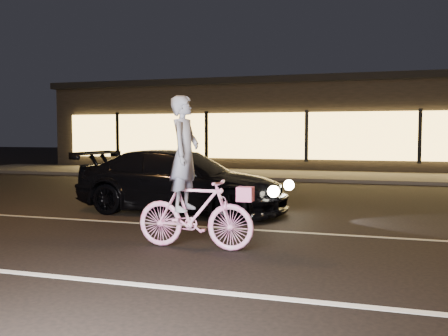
% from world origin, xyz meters
% --- Properties ---
extents(ground, '(90.00, 90.00, 0.00)m').
position_xyz_m(ground, '(0.00, 0.00, 0.00)').
color(ground, black).
rests_on(ground, ground).
extents(lane_stripe_near, '(60.00, 0.12, 0.01)m').
position_xyz_m(lane_stripe_near, '(0.00, -1.50, 0.00)').
color(lane_stripe_near, silver).
rests_on(lane_stripe_near, ground).
extents(lane_stripe_far, '(60.00, 0.10, 0.01)m').
position_xyz_m(lane_stripe_far, '(0.00, 2.00, 0.00)').
color(lane_stripe_far, gray).
rests_on(lane_stripe_far, ground).
extents(sidewalk, '(30.00, 4.00, 0.12)m').
position_xyz_m(sidewalk, '(0.00, 13.00, 0.06)').
color(sidewalk, '#383533').
rests_on(sidewalk, ground).
extents(storefront, '(25.40, 8.42, 4.20)m').
position_xyz_m(storefront, '(0.00, 18.97, 2.15)').
color(storefront, black).
rests_on(storefront, ground).
extents(cyclist, '(1.80, 0.62, 2.27)m').
position_xyz_m(cyclist, '(0.29, 0.35, 0.81)').
color(cyclist, '#FF3AAD').
rests_on(cyclist, ground).
extents(sedan, '(4.76, 2.19, 1.35)m').
position_xyz_m(sedan, '(-1.14, 3.44, 0.67)').
color(sedan, black).
rests_on(sedan, ground).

